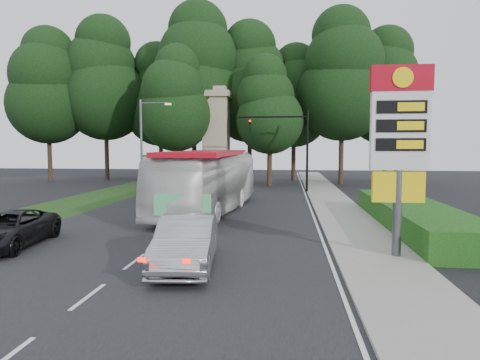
# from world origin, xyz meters

# --- Properties ---
(ground) EXTENTS (120.00, 120.00, 0.00)m
(ground) POSITION_xyz_m (0.00, 0.00, 0.00)
(ground) COLOR black
(ground) RESTS_ON ground
(road_surface) EXTENTS (14.00, 80.00, 0.02)m
(road_surface) POSITION_xyz_m (0.00, 12.00, 0.01)
(road_surface) COLOR black
(road_surface) RESTS_ON ground
(sidewalk_right) EXTENTS (3.00, 80.00, 0.12)m
(sidewalk_right) POSITION_xyz_m (8.50, 12.00, 0.06)
(sidewalk_right) COLOR gray
(sidewalk_right) RESTS_ON ground
(grass_verge_left) EXTENTS (5.00, 50.00, 0.02)m
(grass_verge_left) POSITION_xyz_m (-9.50, 18.00, 0.01)
(grass_verge_left) COLOR #193814
(grass_verge_left) RESTS_ON ground
(hedge) EXTENTS (3.00, 14.00, 1.20)m
(hedge) POSITION_xyz_m (11.50, 8.00, 0.60)
(hedge) COLOR #154412
(hedge) RESTS_ON ground
(gas_station_pylon) EXTENTS (2.10, 0.45, 6.85)m
(gas_station_pylon) POSITION_xyz_m (9.20, 1.99, 4.45)
(gas_station_pylon) COLOR #59595E
(gas_station_pylon) RESTS_ON ground
(traffic_signal_mast) EXTENTS (6.10, 0.35, 7.20)m
(traffic_signal_mast) POSITION_xyz_m (5.68, 24.00, 4.67)
(traffic_signal_mast) COLOR black
(traffic_signal_mast) RESTS_ON ground
(streetlight_signs) EXTENTS (2.75, 0.98, 8.00)m
(streetlight_signs) POSITION_xyz_m (-6.99, 22.01, 4.44)
(streetlight_signs) COLOR #59595E
(streetlight_signs) RESTS_ON ground
(monument) EXTENTS (3.00, 3.00, 10.05)m
(monument) POSITION_xyz_m (-2.00, 30.00, 5.10)
(monument) COLOR tan
(monument) RESTS_ON ground
(tree_far_west) EXTENTS (8.96, 8.96, 17.60)m
(tree_far_west) POSITION_xyz_m (-22.00, 33.00, 10.68)
(tree_far_west) COLOR #2D2116
(tree_far_west) RESTS_ON ground
(tree_west_mid) EXTENTS (9.80, 9.80, 19.25)m
(tree_west_mid) POSITION_xyz_m (-16.00, 35.00, 11.69)
(tree_west_mid) COLOR #2D2116
(tree_west_mid) RESTS_ON ground
(tree_west_near) EXTENTS (8.40, 8.40, 16.50)m
(tree_west_near) POSITION_xyz_m (-10.00, 37.00, 10.02)
(tree_west_near) COLOR #2D2116
(tree_west_near) RESTS_ON ground
(tree_center_left) EXTENTS (10.08, 10.08, 19.80)m
(tree_center_left) POSITION_xyz_m (-5.00, 33.00, 12.02)
(tree_center_left) COLOR #2D2116
(tree_center_left) RESTS_ON ground
(tree_center_right) EXTENTS (9.24, 9.24, 18.15)m
(tree_center_right) POSITION_xyz_m (1.00, 35.00, 11.02)
(tree_center_right) COLOR #2D2116
(tree_center_right) RESTS_ON ground
(tree_east_near) EXTENTS (8.12, 8.12, 15.95)m
(tree_east_near) POSITION_xyz_m (6.00, 37.00, 9.68)
(tree_east_near) COLOR #2D2116
(tree_east_near) RESTS_ON ground
(tree_east_mid) EXTENTS (9.52, 9.52, 18.70)m
(tree_east_mid) POSITION_xyz_m (11.00, 33.00, 11.35)
(tree_east_mid) COLOR #2D2116
(tree_east_mid) RESTS_ON ground
(tree_far_east) EXTENTS (8.68, 8.68, 17.05)m
(tree_far_east) POSITION_xyz_m (16.00, 35.00, 10.35)
(tree_far_east) COLOR #2D2116
(tree_far_east) RESTS_ON ground
(tree_monument_left) EXTENTS (7.28, 7.28, 14.30)m
(tree_monument_left) POSITION_xyz_m (-6.00, 29.00, 8.68)
(tree_monument_left) COLOR #2D2116
(tree_monument_left) RESTS_ON ground
(tree_monument_right) EXTENTS (6.72, 6.72, 13.20)m
(tree_monument_right) POSITION_xyz_m (3.50, 29.50, 8.01)
(tree_monument_right) COLOR #2D2116
(tree_monument_right) RESTS_ON ground
(transit_bus) EXTENTS (4.48, 13.75, 3.76)m
(transit_bus) POSITION_xyz_m (0.50, 11.97, 1.88)
(transit_bus) COLOR white
(transit_bus) RESTS_ON ground
(sedan_silver) EXTENTS (2.33, 5.30, 1.69)m
(sedan_silver) POSITION_xyz_m (1.95, 0.12, 0.85)
(sedan_silver) COLOR #AEB2B6
(sedan_silver) RESTS_ON ground
(suv_charcoal) EXTENTS (2.91, 5.44, 1.45)m
(suv_charcoal) POSITION_xyz_m (-5.83, 2.06, 0.73)
(suv_charcoal) COLOR black
(suv_charcoal) RESTS_ON ground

